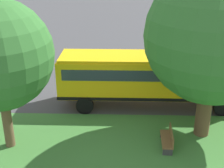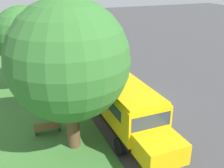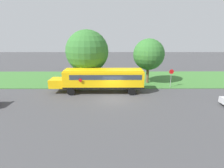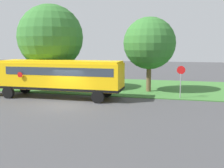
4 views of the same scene
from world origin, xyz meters
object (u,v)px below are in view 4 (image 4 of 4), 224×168
school_bus (57,75)px  oak_tree_roadside_mid (148,43)px  oak_tree_beside_bus (50,38)px  stop_sign (181,78)px  park_bench (74,85)px

school_bus → oak_tree_roadside_mid: bearing=124.1°
school_bus → oak_tree_beside_bus: oak_tree_beside_bus is taller
oak_tree_beside_bus → oak_tree_roadside_mid: oak_tree_beside_bus is taller
stop_sign → park_bench: (-2.44, -10.47, -1.26)m
school_bus → oak_tree_beside_bus: size_ratio=1.49×
oak_tree_beside_bus → park_bench: size_ratio=5.17×
oak_tree_roadside_mid → stop_sign: size_ratio=2.58×
oak_tree_beside_bus → stop_sign: size_ratio=3.05×
school_bus → oak_tree_roadside_mid: oak_tree_roadside_mid is taller
oak_tree_roadside_mid → stop_sign: (2.63, 3.07, -2.94)m
oak_tree_roadside_mid → park_bench: size_ratio=4.36×
oak_tree_roadside_mid → park_bench: (0.18, -7.40, -4.20)m
school_bus → oak_tree_roadside_mid: 8.91m
oak_tree_beside_bus → oak_tree_roadside_mid: 9.40m
school_bus → park_bench: bearing=-175.3°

